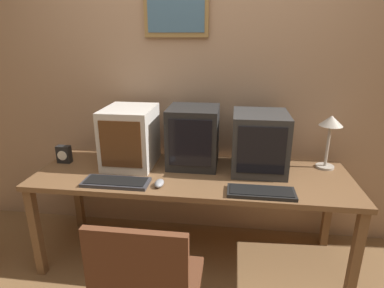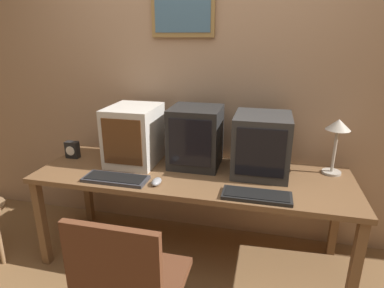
{
  "view_description": "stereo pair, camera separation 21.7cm",
  "coord_description": "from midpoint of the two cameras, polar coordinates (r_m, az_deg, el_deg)",
  "views": [
    {
      "loc": [
        0.27,
        -1.17,
        1.62
      ],
      "look_at": [
        0.0,
        0.88,
        0.92
      ],
      "focal_mm": 30.0,
      "sensor_mm": 36.0,
      "label": 1
    },
    {
      "loc": [
        0.48,
        -1.13,
        1.62
      ],
      "look_at": [
        0.0,
        0.88,
        0.92
      ],
      "focal_mm": 30.0,
      "sensor_mm": 36.0,
      "label": 2
    }
  ],
  "objects": [
    {
      "name": "wall_back",
      "position": [
        2.54,
        -1.1,
        11.57
      ],
      "size": [
        8.0,
        0.08,
        2.6
      ],
      "color": "tan",
      "rests_on": "ground_plane"
    },
    {
      "name": "desk",
      "position": [
        2.28,
        -2.75,
        -6.75
      ],
      "size": [
        2.18,
        0.71,
        0.71
      ],
      "color": "brown",
      "rests_on": "ground_plane"
    },
    {
      "name": "monitor_left",
      "position": [
        2.4,
        -13.5,
        1.23
      ],
      "size": [
        0.35,
        0.42,
        0.43
      ],
      "color": "beige",
      "rests_on": "desk"
    },
    {
      "name": "monitor_center",
      "position": [
        2.33,
        -2.44,
        1.27
      ],
      "size": [
        0.36,
        0.36,
        0.43
      ],
      "color": "black",
      "rests_on": "desk"
    },
    {
      "name": "monitor_right",
      "position": [
        2.26,
        9.21,
        0.29
      ],
      "size": [
        0.37,
        0.41,
        0.42
      ],
      "color": "#333333",
      "rests_on": "desk"
    },
    {
      "name": "keyboard_main",
      "position": [
        2.18,
        -16.17,
        -6.59
      ],
      "size": [
        0.43,
        0.17,
        0.03
      ],
      "color": "#333338",
      "rests_on": "desk"
    },
    {
      "name": "keyboard_side",
      "position": [
        1.99,
        9.13,
        -8.52
      ],
      "size": [
        0.41,
        0.16,
        0.03
      ],
      "color": "black",
      "rests_on": "desk"
    },
    {
      "name": "mouse_near_keyboard",
      "position": [
        2.08,
        -8.85,
        -6.97
      ],
      "size": [
        0.06,
        0.11,
        0.04
      ],
      "color": "gray",
      "rests_on": "desk"
    },
    {
      "name": "desk_clock",
      "position": [
        2.64,
        -24.02,
        -1.72
      ],
      "size": [
        0.1,
        0.06,
        0.13
      ],
      "color": "black",
      "rests_on": "desk"
    },
    {
      "name": "desk_lamp",
      "position": [
        2.4,
        21.06,
        2.73
      ],
      "size": [
        0.16,
        0.16,
        0.39
      ],
      "color": "#B2A899",
      "rests_on": "desk"
    }
  ]
}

